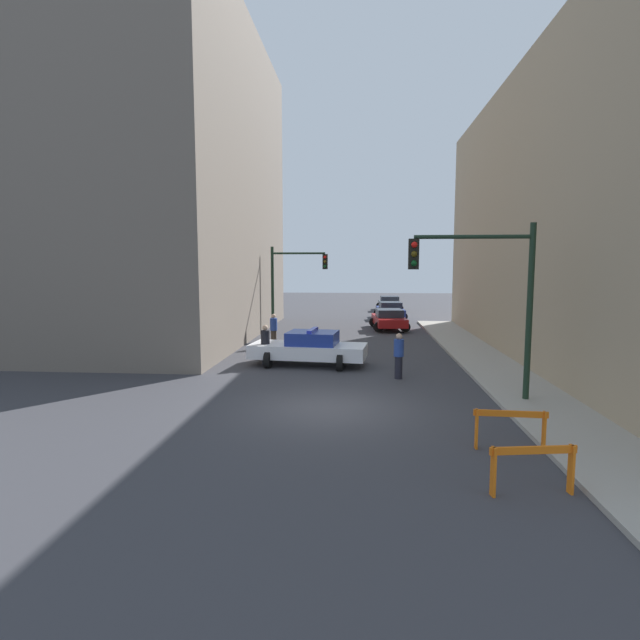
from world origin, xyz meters
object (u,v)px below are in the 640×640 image
traffic_light_far (290,277)px  pedestrian_corner (274,330)px  traffic_light_near (490,285)px  barrier_front (533,462)px  barrier_mid (510,423)px  parked_car_mid (390,310)px  parked_car_near (389,319)px  pedestrian_sidewalk (399,355)px  parked_car_far (389,303)px  police_car (309,348)px  pedestrian_crossing (265,344)px

traffic_light_far → pedestrian_corner: 5.85m
traffic_light_near → barrier_front: traffic_light_near is taller
barrier_mid → parked_car_mid: bearing=92.3°
parked_car_near → pedestrian_sidewalk: (-0.42, -13.99, 0.19)m
pedestrian_sidewalk → parked_car_mid: bearing=-54.3°
parked_car_near → pedestrian_corner: bearing=-134.9°
parked_car_far → barrier_front: 36.55m
parked_car_mid → pedestrian_sidewalk: size_ratio=2.65×
barrier_mid → parked_car_near: bearing=94.2°
police_car → parked_car_near: (3.89, 11.85, -0.05)m
traffic_light_far → pedestrian_crossing: traffic_light_far is taller
barrier_front → traffic_light_near: bearing=83.6°
parked_car_near → barrier_front: bearing=-91.4°
traffic_light_near → pedestrian_corner: size_ratio=3.13×
parked_car_near → traffic_light_near: bearing=-87.9°
traffic_light_near → barrier_mid: traffic_light_near is taller
traffic_light_far → barrier_front: traffic_light_far is taller
traffic_light_far → parked_car_mid: size_ratio=1.18×
parked_car_far → barrier_mid: bearing=-89.7°
traffic_light_far → pedestrian_crossing: (0.36, -9.94, -2.54)m
pedestrian_sidewalk → traffic_light_near: bearing=167.7°
parked_car_near → parked_car_far: same height
pedestrian_corner → barrier_front: bearing=96.2°
barrier_mid → pedestrian_crossing: bearing=128.9°
traffic_light_far → parked_car_near: (6.06, 2.00, -2.72)m
parked_car_near → barrier_mid: size_ratio=2.77×
traffic_light_far → pedestrian_crossing: 10.26m
pedestrian_crossing → traffic_light_near: bearing=61.7°
parked_car_far → pedestrian_crossing: pedestrian_crossing is taller
parked_car_near → parked_car_far: 13.49m
traffic_light_far → parked_car_near: traffic_light_far is taller
traffic_light_far → barrier_mid: size_ratio=3.25×
barrier_front → barrier_mid: same height
parked_car_far → pedestrian_sidewalk: size_ratio=2.61×
pedestrian_crossing → parked_car_near: bearing=159.0°
traffic_light_near → barrier_mid: (-0.45, -4.00, -2.91)m
parked_car_near → pedestrian_corner: (-6.17, -7.27, 0.19)m
parked_car_far → barrier_front: bearing=-90.1°
barrier_mid → police_car: bearing=121.0°
traffic_light_near → pedestrian_corner: (-8.15, 9.60, -2.67)m
parked_car_mid → barrier_front: parked_car_mid is taller
parked_car_far → pedestrian_corner: size_ratio=2.61×
barrier_front → pedestrian_corner: bearing=115.3°
parked_car_mid → pedestrian_sidewalk: (-0.85, -20.33, 0.19)m
parked_car_far → pedestrian_sidewalk: bearing=-93.4°
police_car → pedestrian_sidewalk: (3.47, -2.14, 0.14)m
pedestrian_crossing → parked_car_mid: bearing=166.0°
parked_car_mid → traffic_light_near: bearing=-89.8°
parked_car_near → traffic_light_far: bearing=-166.3°
pedestrian_corner → traffic_light_near: bearing=111.2°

